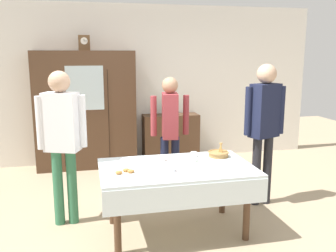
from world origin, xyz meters
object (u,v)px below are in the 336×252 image
spoon_far_right (157,165)px  tea_cup_back_edge (171,169)px  spoon_near_left (197,169)px  tea_cup_mid_left (194,155)px  wall_cabinet (86,110)px  book_stack (171,111)px  person_behind_table_left (264,120)px  person_behind_table_right (170,124)px  tea_cup_mid_right (193,160)px  dining_table (177,177)px  mantel_clock (84,43)px  bookshelf_low (171,138)px  tea_cup_near_left (162,159)px  person_near_right_end (62,133)px  pastry_plate (125,173)px  bread_basket (218,154)px

spoon_far_right → tea_cup_back_edge: bearing=-69.2°
spoon_near_left → tea_cup_mid_left: bearing=77.0°
wall_cabinet → tea_cup_back_edge: (0.81, -2.73, -0.21)m
tea_cup_mid_left → spoon_far_right: size_ratio=1.09×
book_stack → person_behind_table_left: 2.23m
person_behind_table_right → tea_cup_mid_right: bearing=-88.6°
dining_table → mantel_clock: mantel_clock is taller
book_stack → person_behind_table_left: bearing=-72.1°
bookshelf_low → book_stack: 0.48m
mantel_clock → spoon_near_left: size_ratio=2.02×
mantel_clock → spoon_far_right: mantel_clock is taller
tea_cup_mid_left → tea_cup_near_left: (-0.38, -0.07, 0.00)m
bookshelf_low → wall_cabinet: bearing=-178.0°
wall_cabinet → person_near_right_end: wall_cabinet is taller
pastry_plate → book_stack: bearing=68.3°
tea_cup_back_edge → person_behind_table_left: bearing=26.6°
tea_cup_near_left → pastry_plate: (-0.44, -0.36, -0.02)m
dining_table → pastry_plate: size_ratio=5.66×
tea_cup_mid_left → book_stack: bearing=83.3°
wall_cabinet → tea_cup_near_left: size_ratio=14.80×
tea_cup_back_edge → tea_cup_near_left: same height
tea_cup_near_left → person_behind_table_left: bearing=11.8°
book_stack → tea_cup_near_left: (-0.66, -2.40, -0.14)m
person_near_right_end → person_behind_table_right: (1.34, 0.65, -0.09)m
person_behind_table_left → spoon_near_left: bearing=-149.2°
tea_cup_mid_right → person_behind_table_right: person_behind_table_right is taller
person_near_right_end → person_behind_table_right: size_ratio=1.08×
spoon_far_right → person_behind_table_left: bearing=15.9°
dining_table → person_behind_table_right: person_behind_table_right is taller
tea_cup_mid_right → person_behind_table_left: size_ratio=0.07×
tea_cup_back_edge → person_behind_table_left: (1.32, 0.66, 0.33)m
tea_cup_back_edge → person_behind_table_right: (0.28, 1.28, 0.20)m
spoon_near_left → person_behind_table_left: size_ratio=0.07×
bread_basket → spoon_far_right: (-0.75, -0.16, -0.03)m
bread_basket → tea_cup_back_edge: bearing=-146.9°
tea_cup_mid_right → person_behind_table_right: 1.03m
tea_cup_near_left → spoon_far_right: (-0.08, -0.12, -0.02)m
bookshelf_low → person_near_right_end: 2.81m
bookshelf_low → tea_cup_back_edge: size_ratio=7.52×
bread_basket → wall_cabinet: bearing=122.3°
tea_cup_mid_left → spoon_far_right: 0.50m
mantel_clock → spoon_far_right: size_ratio=2.02×
bookshelf_low → person_near_right_end: person_near_right_end is taller
tea_cup_mid_left → person_behind_table_left: size_ratio=0.07×
dining_table → bookshelf_low: bookshelf_low is taller
pastry_plate → spoon_far_right: bearing=33.6°
mantel_clock → spoon_near_left: (1.06, -2.69, -1.31)m
mantel_clock → tea_cup_mid_right: size_ratio=1.85×
wall_cabinet → bookshelf_low: size_ratio=1.97×
bread_basket → person_near_right_end: person_near_right_end is taller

